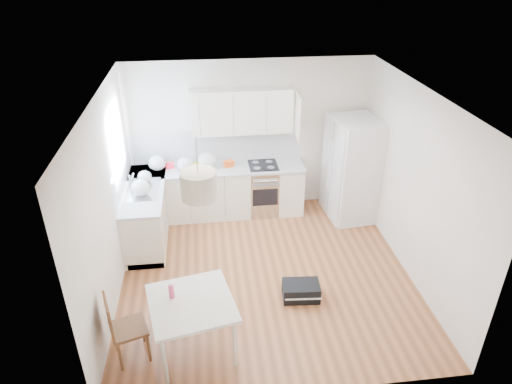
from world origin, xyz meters
TOP-DOWN VIEW (x-y plane):
  - floor at (0.00, 0.00)m, footprint 4.20×4.20m
  - ceiling at (0.00, 0.00)m, footprint 4.20×4.20m
  - wall_back at (0.00, 2.10)m, footprint 4.20×0.00m
  - wall_left at (-2.10, 0.00)m, footprint 0.00×4.20m
  - wall_right at (2.10, 0.00)m, footprint 0.00×4.20m
  - window_glassblock at (-2.09, 1.15)m, footprint 0.02×1.00m
  - cabinets_back at (-0.60, 1.80)m, footprint 3.00×0.60m
  - cabinets_left at (-1.80, 1.20)m, footprint 0.60×1.80m
  - counter_back at (-0.60, 1.80)m, footprint 3.02×0.64m
  - counter_left at (-1.80, 1.20)m, footprint 0.64×1.82m
  - backsplash_back at (-0.60, 2.09)m, footprint 3.00×0.01m
  - backsplash_left at (-2.09, 1.20)m, footprint 0.01×1.80m
  - upper_cabinets at (-0.15, 1.94)m, footprint 1.70×0.32m
  - range_oven at (0.20, 1.80)m, footprint 0.50×0.61m
  - sink at (-1.80, 1.15)m, footprint 0.50×0.80m
  - refrigerator at (1.73, 1.50)m, footprint 0.95×0.98m
  - dining_table at (-1.05, -1.33)m, footprint 1.11×1.11m
  - dining_chair at (-1.78, -1.35)m, footprint 0.49×0.49m
  - drink_bottle at (-1.27, -1.23)m, footprint 0.07×0.07m
  - gym_bag at (0.41, -0.59)m, footprint 0.53×0.37m
  - pendant_lamp at (-0.88, -1.23)m, footprint 0.48×0.48m
  - grocery_bag_a at (-1.62, 1.83)m, footprint 0.29×0.25m
  - grocery_bag_b at (-1.14, 1.75)m, footprint 0.27×0.23m
  - grocery_bag_c at (-0.77, 1.82)m, footprint 0.31×0.26m
  - grocery_bag_d at (-1.79, 1.41)m, footprint 0.22×0.18m
  - grocery_bag_e at (-1.81, 0.97)m, footprint 0.28×0.24m
  - snack_orange at (-0.40, 1.83)m, footprint 0.19×0.16m
  - snack_yellow at (-0.93, 1.77)m, footprint 0.18×0.12m
  - snack_red at (-1.41, 1.90)m, footprint 0.15×0.10m

SIDE VIEW (x-z plane):
  - floor at x=0.00m, z-range 0.00..0.00m
  - gym_bag at x=0.41m, z-range 0.00..0.23m
  - cabinets_back at x=-0.60m, z-range 0.00..0.88m
  - cabinets_left at x=-1.80m, z-range 0.00..0.88m
  - range_oven at x=0.20m, z-range 0.00..0.88m
  - dining_chair at x=-1.78m, z-range 0.00..0.92m
  - dining_table at x=-1.05m, z-range 0.29..1.03m
  - drink_bottle at x=-1.27m, z-range 0.74..0.96m
  - refrigerator at x=1.73m, z-range 0.00..1.80m
  - counter_back at x=-0.60m, z-range 0.88..0.92m
  - counter_left at x=-1.80m, z-range 0.88..0.92m
  - sink at x=-1.80m, z-range 0.84..0.99m
  - snack_red at x=-1.41m, z-range 0.92..1.02m
  - snack_orange at x=-0.40m, z-range 0.92..1.03m
  - snack_yellow at x=-0.93m, z-range 0.92..1.04m
  - grocery_bag_d at x=-1.79m, z-range 0.92..1.12m
  - grocery_bag_b at x=-1.14m, z-range 0.92..1.17m
  - grocery_bag_e at x=-1.81m, z-range 0.92..1.17m
  - grocery_bag_a at x=-1.62m, z-range 0.92..1.18m
  - grocery_bag_c at x=-0.77m, z-range 0.92..1.20m
  - backsplash_back at x=-0.60m, z-range 0.92..1.50m
  - backsplash_left at x=-2.09m, z-range 0.92..1.50m
  - wall_back at x=0.00m, z-range -0.75..3.45m
  - wall_left at x=-2.10m, z-range -0.75..3.45m
  - wall_right at x=2.10m, z-range -0.75..3.45m
  - window_glassblock at x=-2.09m, z-range 1.25..2.25m
  - upper_cabinets at x=-0.15m, z-range 1.50..2.25m
  - pendant_lamp at x=-0.88m, z-range 2.04..2.32m
  - ceiling at x=0.00m, z-range 2.70..2.70m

